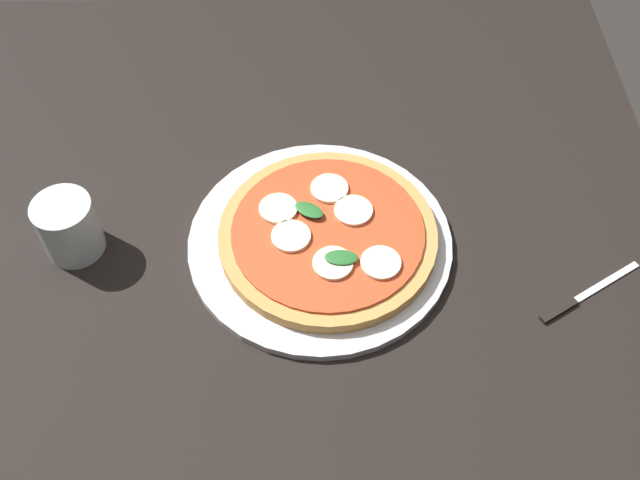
{
  "coord_description": "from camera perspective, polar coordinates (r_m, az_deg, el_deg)",
  "views": [
    {
      "loc": [
        0.54,
        0.04,
        1.52
      ],
      "look_at": [
        -0.06,
        0.05,
        0.73
      ],
      "focal_mm": 41.14,
      "sensor_mm": 36.0,
      "label": 1
    }
  ],
  "objects": [
    {
      "name": "pizza",
      "position": [
        0.98,
        0.6,
        0.42
      ],
      "size": [
        0.29,
        0.29,
        0.03
      ],
      "color": "tan",
      "rests_on": "serving_tray"
    },
    {
      "name": "serving_tray",
      "position": [
        1.0,
        -0.0,
        -0.14
      ],
      "size": [
        0.36,
        0.36,
        0.01
      ],
      "primitive_type": "cylinder",
      "color": "silver",
      "rests_on": "dining_table"
    },
    {
      "name": "dining_table",
      "position": [
        1.05,
        -2.73,
        -5.88
      ],
      "size": [
        1.24,
        1.1,
        0.72
      ],
      "color": "black",
      "rests_on": "ground_plane"
    },
    {
      "name": "knife",
      "position": [
        1.01,
        19.44,
        -4.33
      ],
      "size": [
        0.1,
        0.15,
        0.01
      ],
      "color": "black",
      "rests_on": "dining_table"
    },
    {
      "name": "ground_plane",
      "position": [
        1.62,
        -1.84,
        -17.58
      ],
      "size": [
        6.0,
        6.0,
        0.0
      ],
      "primitive_type": "plane",
      "color": "#2D2B28"
    },
    {
      "name": "glass_cup",
      "position": [
        1.02,
        -18.96,
        0.96
      ],
      "size": [
        0.08,
        0.08,
        0.09
      ],
      "primitive_type": "cylinder",
      "color": "silver",
      "rests_on": "dining_table"
    }
  ]
}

